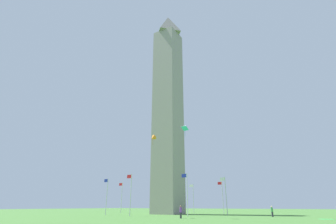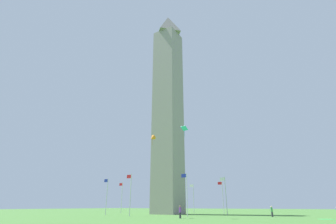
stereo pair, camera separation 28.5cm
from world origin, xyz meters
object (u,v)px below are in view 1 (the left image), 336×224
object	(u,v)px
picnic_blanket_near_first_person	(326,219)
flagpole_sw	(222,196)
flagpole_ne	(107,194)
flagpole_s	(226,194)
obelisk_monument	(168,102)
person_green_shirt	(272,211)
flagpole_n	(121,196)
kite_cyan_diamond	(185,129)
flagpole_se	(187,192)
flagpole_nw	(155,197)
flagpole_e	(131,192)
person_purple_shirt	(181,212)
kite_orange_delta	(153,138)
flagpole_w	(193,197)

from	to	relation	value
picnic_blanket_near_first_person	flagpole_sw	bearing A→B (deg)	-40.83
flagpole_ne	flagpole_s	world-z (taller)	same
obelisk_monument	person_green_shirt	size ratio (longest dim) A/B	31.29
flagpole_n	kite_cyan_diamond	bearing A→B (deg)	149.01
flagpole_se	flagpole_s	distance (m)	10.35
flagpole_sw	flagpole_nw	xyz separation A→B (m)	(19.12, -0.00, 0.00)
flagpole_e	kite_cyan_diamond	size ratio (longest dim) A/B	4.42
obelisk_monument	flagpole_nw	world-z (taller)	obelisk_monument
flagpole_n	person_purple_shirt	size ratio (longest dim) A/B	4.16
flagpole_e	kite_orange_delta	distance (m)	11.63
flagpole_s	flagpole_sw	world-z (taller)	same
flagpole_sw	flagpole_w	size ratio (longest dim) A/B	1.00
flagpole_n	person_purple_shirt	distance (m)	30.37
flagpole_e	picnic_blanket_near_first_person	world-z (taller)	flagpole_e
obelisk_monument	flagpole_se	size ratio (longest dim) A/B	7.31
obelisk_monument	person_green_shirt	bearing A→B (deg)	171.12
flagpole_nw	picnic_blanket_near_first_person	distance (m)	43.85
person_green_shirt	kite_cyan_diamond	bearing A→B (deg)	60.54
flagpole_e	kite_cyan_diamond	distance (m)	15.97
flagpole_e	flagpole_se	xyz separation A→B (m)	(-9.56, -3.96, 0.00)
flagpole_sw	kite_orange_delta	distance (m)	28.09
flagpole_sw	person_purple_shirt	size ratio (longest dim) A/B	4.16
flagpole_w	person_green_shirt	world-z (taller)	flagpole_w
flagpole_sw	flagpole_nw	world-z (taller)	same
obelisk_monument	person_purple_shirt	xyz separation A→B (m)	(-11.78, 16.40, -26.05)
flagpole_n	flagpole_sw	size ratio (longest dim) A/B	1.00
flagpole_n	flagpole_sw	world-z (taller)	same
flagpole_se	person_purple_shirt	xyz separation A→B (m)	(-2.29, 6.84, -3.18)
flagpole_sw	flagpole_n	bearing A→B (deg)	22.50
flagpole_w	kite_cyan_diamond	size ratio (longest dim) A/B	4.42
flagpole_sw	picnic_blanket_near_first_person	xyz separation A→B (m)	(-20.71, 17.90, -4.06)
flagpole_n	flagpole_s	size ratio (longest dim) A/B	1.00
flagpole_e	flagpole_se	world-z (taller)	same
flagpole_nw	kite_orange_delta	size ratio (longest dim) A/B	4.19
flagpole_n	flagpole_e	bearing A→B (deg)	135.00
flagpole_ne	kite_cyan_diamond	xyz separation A→B (m)	(-22.03, 6.05, 9.76)
obelisk_monument	flagpole_s	bearing A→B (deg)	180.00
flagpole_se	picnic_blanket_near_first_person	size ratio (longest dim) A/B	4.10
flagpole_ne	picnic_blanket_near_first_person	bearing A→B (deg)	-178.24
flagpole_ne	flagpole_se	size ratio (longest dim) A/B	1.00
obelisk_monument	person_green_shirt	world-z (taller)	obelisk_monument
flagpole_sw	person_green_shirt	size ratio (longest dim) A/B	4.28
obelisk_monument	person_purple_shirt	world-z (taller)	obelisk_monument
flagpole_n	flagpole_se	world-z (taller)	same
flagpole_n	flagpole_se	xyz separation A→B (m)	(-23.08, 9.56, 0.00)
flagpole_s	flagpole_n	bearing A→B (deg)	-0.00
flagpole_w	kite_cyan_diamond	distance (m)	33.16
person_green_shirt	kite_cyan_diamond	xyz separation A→B (m)	(10.04, 12.10, 12.97)
obelisk_monument	flagpole_se	distance (m)	26.54
flagpole_n	flagpole_w	xyz separation A→B (m)	(-13.52, -13.52, 0.00)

